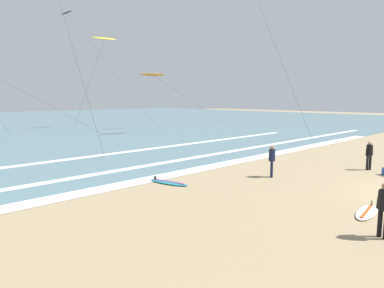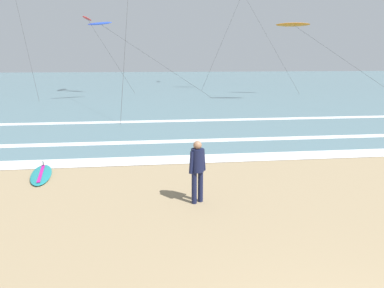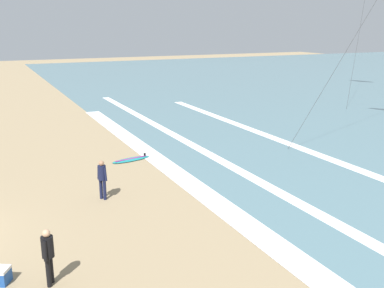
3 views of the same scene
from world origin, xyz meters
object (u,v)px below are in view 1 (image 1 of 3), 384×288
at_px(surfboard_right_spare, 169,182).
at_px(kite_black_high_right, 67,14).
at_px(surfer_left_near, 272,158).
at_px(surfboard_near_water, 367,212).
at_px(surfer_foreground_main, 369,153).
at_px(kite_orange_far_left, 153,75).
at_px(kite_yellow_high_left, 104,39).
at_px(surfer_left_far, 384,205).

distance_m(surfboard_right_spare, kite_black_high_right, 42.82).
distance_m(surfer_left_near, surfboard_near_water, 6.00).
bearing_deg(surfer_foreground_main, surfboard_right_spare, 151.14).
relative_size(surfboard_near_water, kite_black_high_right, 0.13).
xyz_separation_m(surfer_left_near, surfboard_right_spare, (-4.54, 2.62, -0.91)).
xyz_separation_m(surfboard_right_spare, kite_orange_far_left, (17.25, 22.71, 6.66)).
bearing_deg(surfer_left_near, surfboard_near_water, -114.42).
bearing_deg(surfer_left_near, kite_orange_far_left, 63.36).
distance_m(surfer_foreground_main, kite_yellow_high_left, 35.75).
relative_size(kite_black_high_right, kite_orange_far_left, 1.65).
height_order(surfer_left_near, kite_orange_far_left, kite_orange_far_left).
distance_m(surfer_left_near, kite_black_high_right, 43.65).
distance_m(surfboard_near_water, kite_black_high_right, 49.45).
distance_m(surfer_foreground_main, surfboard_right_spare, 11.26).
bearing_deg(kite_black_high_right, surfboard_right_spare, -110.00).
bearing_deg(kite_black_high_right, surfboard_near_water, -104.24).
height_order(surfboard_near_water, kite_yellow_high_left, kite_yellow_high_left).
height_order(surfer_left_far, kite_yellow_high_left, kite_yellow_high_left).
relative_size(surfer_left_near, kite_yellow_high_left, 0.14).
bearing_deg(surfer_left_near, surfer_left_far, -124.33).
bearing_deg(surfer_foreground_main, kite_black_high_right, 84.94).
height_order(surfboard_right_spare, surfboard_near_water, same).
height_order(surfer_left_far, surfboard_right_spare, surfer_left_far).
bearing_deg(kite_black_high_right, surfer_foreground_main, -95.06).
relative_size(surfboard_right_spare, kite_orange_far_left, 0.22).
xyz_separation_m(surfer_foreground_main, surfer_left_near, (-5.29, 2.80, 0.00)).
distance_m(kite_yellow_high_left, kite_black_high_right, 9.96).
bearing_deg(kite_black_high_right, kite_yellow_high_left, -86.97).
distance_m(surfer_left_far, kite_black_high_right, 50.67).
bearing_deg(surfboard_right_spare, kite_black_high_right, 70.00).
relative_size(surfer_left_far, kite_black_high_right, 0.10).
distance_m(surfboard_near_water, kite_orange_far_left, 34.91).
height_order(kite_black_high_right, kite_orange_far_left, kite_black_high_right).
bearing_deg(surfer_left_near, kite_yellow_high_left, 72.95).
bearing_deg(surfer_left_far, surfer_left_near, 55.67).
relative_size(surfer_foreground_main, surfboard_right_spare, 0.74).
relative_size(surfer_left_far, surfboard_near_water, 0.74).
bearing_deg(surfboard_right_spare, kite_orange_far_left, 52.78).
relative_size(surfboard_near_water, kite_yellow_high_left, 0.19).
height_order(surfboard_near_water, kite_orange_far_left, kite_orange_far_left).
height_order(surfer_left_far, kite_orange_far_left, kite_orange_far_left).
bearing_deg(kite_yellow_high_left, surfer_left_near, -107.05).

